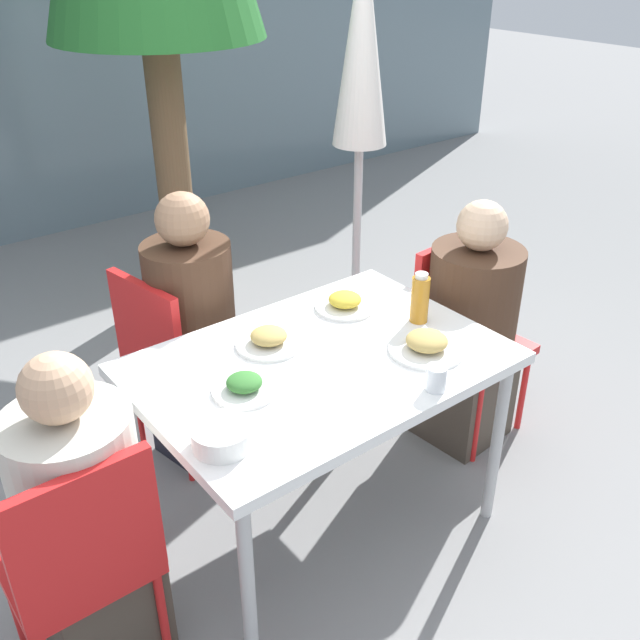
% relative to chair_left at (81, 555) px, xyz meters
% --- Properties ---
extents(ground_plane, '(24.00, 24.00, 0.00)m').
position_rel_chair_left_xyz_m(ground_plane, '(0.91, 0.08, -0.51)').
color(ground_plane, gray).
extents(dining_table, '(1.21, 0.85, 0.76)m').
position_rel_chair_left_xyz_m(dining_table, '(0.91, 0.08, 0.19)').
color(dining_table, white).
rests_on(dining_table, ground).
extents(chair_left, '(0.40, 0.40, 0.86)m').
position_rel_chair_left_xyz_m(chair_left, '(0.00, 0.00, 0.00)').
color(chair_left, red).
rests_on(chair_left, ground).
extents(person_left, '(0.36, 0.36, 1.10)m').
position_rel_chair_left_xyz_m(person_left, '(0.05, 0.08, 0.00)').
color(person_left, '#473D33').
rests_on(person_left, ground).
extents(chair_right, '(0.43, 0.43, 0.86)m').
position_rel_chair_left_xyz_m(chair_right, '(1.81, 0.23, 0.00)').
color(chair_right, red).
rests_on(chair_right, ground).
extents(person_right, '(0.38, 0.38, 1.11)m').
position_rel_chair_left_xyz_m(person_right, '(1.76, 0.15, 0.01)').
color(person_right, '#473D33').
rests_on(person_right, ground).
extents(chair_far, '(0.46, 0.46, 0.86)m').
position_rel_chair_left_xyz_m(chair_far, '(0.70, 0.79, 0.00)').
color(chair_far, red).
rests_on(chair_far, ground).
extents(person_far, '(0.36, 0.36, 1.18)m').
position_rel_chair_left_xyz_m(person_far, '(0.78, 0.76, 0.05)').
color(person_far, black).
rests_on(person_far, ground).
extents(closed_umbrella, '(0.36, 0.36, 2.07)m').
position_rel_chair_left_xyz_m(closed_umbrella, '(1.94, 1.09, 0.92)').
color(closed_umbrella, '#333333').
rests_on(closed_umbrella, ground).
extents(plate_0, '(0.23, 0.23, 0.06)m').
position_rel_chair_left_xyz_m(plate_0, '(1.20, 0.31, 0.27)').
color(plate_0, white).
rests_on(plate_0, dining_table).
extents(plate_1, '(0.23, 0.23, 0.07)m').
position_rel_chair_left_xyz_m(plate_1, '(0.82, 0.26, 0.27)').
color(plate_1, white).
rests_on(plate_1, dining_table).
extents(plate_2, '(0.26, 0.26, 0.07)m').
position_rel_chair_left_xyz_m(plate_2, '(1.22, -0.10, 0.28)').
color(plate_2, white).
rests_on(plate_2, dining_table).
extents(plate_3, '(0.21, 0.21, 0.06)m').
position_rel_chair_left_xyz_m(plate_3, '(0.60, 0.07, 0.27)').
color(plate_3, white).
rests_on(plate_3, dining_table).
extents(bottle, '(0.07, 0.07, 0.19)m').
position_rel_chair_left_xyz_m(bottle, '(1.35, 0.07, 0.34)').
color(bottle, '#B7751E').
rests_on(bottle, dining_table).
extents(drinking_cup, '(0.07, 0.07, 0.08)m').
position_rel_chair_left_xyz_m(drinking_cup, '(1.08, -0.28, 0.29)').
color(drinking_cup, white).
rests_on(drinking_cup, dining_table).
extents(salad_bowl, '(0.17, 0.17, 0.06)m').
position_rel_chair_left_xyz_m(salad_bowl, '(0.41, -0.11, 0.28)').
color(salad_bowl, white).
rests_on(salad_bowl, dining_table).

